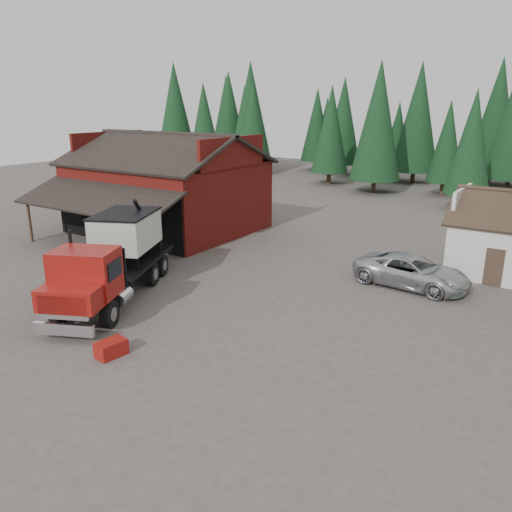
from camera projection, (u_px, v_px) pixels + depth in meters
The scene contains 9 objects.
ground at pixel (196, 300), 23.98m from camera, with size 120.00×120.00×0.00m, color #4C433C.
red_barn at pixel (167, 194), 36.89m from camera, with size 12.80×13.63×7.18m.
conifer_backdrop at pixel (431, 186), 57.51m from camera, with size 76.00×16.00×16.00m, color black, non-canonical shape.
near_pine_a at pixel (204, 129), 56.06m from camera, with size 4.40×4.40×11.40m.
near_pine_b at pixel (472, 142), 43.05m from camera, with size 3.96×3.96×10.40m.
near_pine_d at pixel (378, 121), 51.07m from camera, with size 5.28×5.28×13.40m.
feed_truck at pixel (114, 256), 23.76m from camera, with size 6.55×10.08×4.47m.
silver_car at pixel (412, 271), 25.61m from camera, with size 2.67×5.79×1.61m, color #B6B8BF.
equip_box at pixel (111, 348), 18.62m from camera, with size 0.70×1.10×0.60m, color maroon.
Camera 1 is at (14.68, -17.04, 9.04)m, focal length 35.00 mm.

